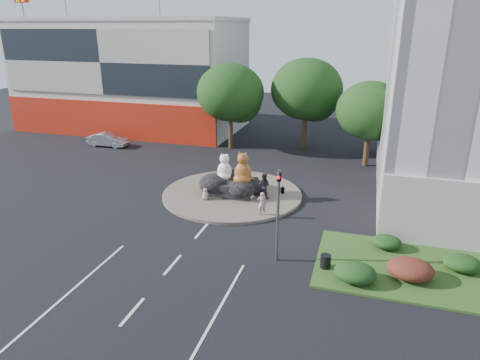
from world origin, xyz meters
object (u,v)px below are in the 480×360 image
object	(u,v)px
cat_white	(225,167)
litter_bin	(325,261)
kitten_white	(250,192)
kitten_calico	(205,193)
pedestrian_pink	(262,203)
pedestrian_dark	(264,186)
cat_tabby	(243,168)
parked_car	(108,140)

from	to	relation	value
cat_white	litter_bin	world-z (taller)	cat_white
cat_white	kitten_white	bearing A→B (deg)	-21.15
cat_white	kitten_calico	bearing A→B (deg)	-117.26
cat_white	pedestrian_pink	distance (m)	4.84
kitten_white	pedestrian_pink	size ratio (longest dim) A/B	0.60
cat_white	pedestrian_pink	xyz separation A→B (m)	(3.54, -3.10, -1.14)
pedestrian_dark	litter_bin	world-z (taller)	pedestrian_dark
cat_tabby	pedestrian_pink	size ratio (longest dim) A/B	1.54
kitten_calico	pedestrian_dark	size ratio (longest dim) A/B	0.47
pedestrian_dark	parked_car	xyz separation A→B (m)	(-18.52, 9.39, -0.43)
cat_white	kitten_white	xyz separation A→B (m)	(2.10, -0.71, -1.45)
kitten_calico	kitten_white	xyz separation A→B (m)	(2.91, 1.06, 0.03)
kitten_calico	litter_bin	size ratio (longest dim) A/B	1.24
kitten_white	parked_car	distance (m)	20.13
kitten_calico	pedestrian_dark	distance (m)	4.07
kitten_calico	kitten_white	size ratio (longest dim) A/B	0.94
cat_tabby	kitten_calico	size ratio (longest dim) A/B	2.72
kitten_white	litter_bin	bearing A→B (deg)	-93.45
cat_tabby	litter_bin	size ratio (longest dim) A/B	3.38
kitten_calico	pedestrian_dark	xyz separation A→B (m)	(3.80, 1.38, 0.48)
pedestrian_dark	parked_car	distance (m)	20.77
cat_tabby	cat_white	bearing A→B (deg)	170.69
pedestrian_pink	kitten_calico	bearing A→B (deg)	-24.92
kitten_calico	pedestrian_pink	bearing A→B (deg)	-8.47
parked_car	litter_bin	bearing A→B (deg)	-127.13
cat_white	pedestrian_dark	size ratio (longest dim) A/B	1.11
litter_bin	cat_white	bearing A→B (deg)	134.56
kitten_calico	kitten_white	world-z (taller)	kitten_white
kitten_white	litter_bin	xyz separation A→B (m)	(6.01, -7.52, -0.19)
pedestrian_dark	parked_car	bearing A→B (deg)	-23.79
cat_tabby	pedestrian_dark	size ratio (longest dim) A/B	1.29
cat_white	pedestrian_dark	distance (m)	3.17
cat_tabby	pedestrian_pink	distance (m)	3.68
cat_white	kitten_calico	world-z (taller)	cat_white
kitten_white	pedestrian_dark	xyz separation A→B (m)	(0.89, 0.32, 0.45)
kitten_calico	litter_bin	world-z (taller)	kitten_calico
litter_bin	cat_tabby	bearing A→B (deg)	130.11
pedestrian_pink	cat_white	bearing A→B (deg)	-49.11
pedestrian_dark	cat_white	bearing A→B (deg)	-4.37
cat_tabby	parked_car	world-z (taller)	cat_tabby
cat_tabby	kitten_calico	bearing A→B (deg)	-144.08
kitten_white	pedestrian_dark	size ratio (longest dim) A/B	0.50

